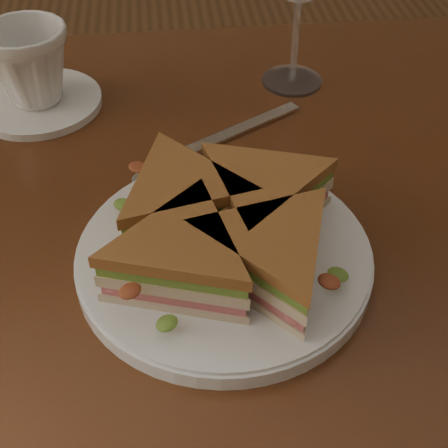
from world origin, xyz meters
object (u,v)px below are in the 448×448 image
object	(u,v)px
plate	(224,257)
knife	(221,138)
spoon	(175,176)
coffee_cup	(30,65)
table	(183,271)
sandwich_wedges	(224,228)
saucer	(39,102)

from	to	relation	value
plate	knife	bearing A→B (deg)	84.69
spoon	coffee_cup	bearing A→B (deg)	125.58
plate	spoon	world-z (taller)	plate
plate	spoon	xyz separation A→B (m)	(-0.04, 0.13, -0.00)
table	spoon	distance (m)	0.11
table	coffee_cup	xyz separation A→B (m)	(-0.16, 0.21, 0.16)
sandwich_wedges	knife	world-z (taller)	sandwich_wedges
plate	spoon	bearing A→B (deg)	106.89
sandwich_wedges	saucer	distance (m)	0.36
plate	saucer	xyz separation A→B (m)	(-0.20, 0.29, -0.00)
table	spoon	bearing A→B (deg)	92.53
knife	coffee_cup	size ratio (longest dim) A/B	1.91
table	saucer	world-z (taller)	saucer
table	spoon	xyz separation A→B (m)	(-0.00, 0.05, 0.10)
spoon	saucer	world-z (taller)	same
saucer	coffee_cup	size ratio (longest dim) A/B	1.55
plate	sandwich_wedges	world-z (taller)	sandwich_wedges
sandwich_wedges	spoon	distance (m)	0.14
plate	sandwich_wedges	size ratio (longest dim) A/B	0.95
plate	saucer	size ratio (longest dim) A/B	1.75
plate	saucer	distance (m)	0.36
sandwich_wedges	knife	xyz separation A→B (m)	(0.02, 0.20, -0.04)
plate	coffee_cup	world-z (taller)	coffee_cup
table	knife	world-z (taller)	knife
table	spoon	size ratio (longest dim) A/B	6.56
plate	sandwich_wedges	distance (m)	0.04
spoon	saucer	xyz separation A→B (m)	(-0.16, 0.16, 0.00)
spoon	coffee_cup	world-z (taller)	coffee_cup
knife	sandwich_wedges	bearing A→B (deg)	-125.25
sandwich_wedges	coffee_cup	distance (m)	0.36
table	plate	size ratio (longest dim) A/B	4.38
knife	coffee_cup	world-z (taller)	coffee_cup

